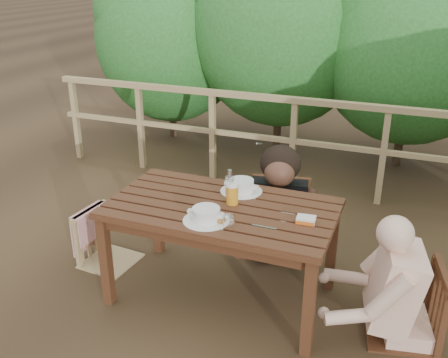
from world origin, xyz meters
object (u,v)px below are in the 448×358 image
(table, at_px, (221,252))
(chair_right, at_px, (410,272))
(butter_tub, at_px, (306,221))
(soup_near, at_px, (206,215))
(woman, at_px, (282,165))
(diner_right, at_px, (420,241))
(bottle, at_px, (230,188))
(chair_far, at_px, (280,190))
(chair_left, at_px, (107,217))
(beer_glass, at_px, (232,194))
(bread_roll, at_px, (217,219))
(tumbler, at_px, (228,222))
(soup_far, at_px, (241,186))

(table, height_order, chair_right, chair_right)
(table, distance_m, butter_tub, 0.70)
(soup_near, distance_m, butter_tub, 0.63)
(woman, bearing_deg, butter_tub, 102.95)
(diner_right, xyz_separation_m, bottle, (-1.24, 0.01, 0.15))
(chair_far, distance_m, woman, 0.21)
(chair_left, height_order, beer_glass, beer_glass)
(diner_right, xyz_separation_m, bread_roll, (-1.22, -0.27, 0.05))
(bread_roll, bearing_deg, soup_near, -168.98)
(chair_far, height_order, beer_glass, chair_far)
(table, relative_size, soup_near, 5.09)
(bread_roll, bearing_deg, chair_left, 164.09)
(soup_near, height_order, butter_tub, soup_near)
(chair_far, bearing_deg, chair_right, -48.68)
(chair_right, distance_m, woman, 1.38)
(chair_far, height_order, soup_near, chair_far)
(soup_near, xyz_separation_m, beer_glass, (0.07, 0.29, 0.03))
(bread_roll, height_order, bottle, bottle)
(chair_left, distance_m, tumbler, 1.24)
(chair_far, distance_m, soup_far, 0.65)
(woman, bearing_deg, chair_left, 22.62)
(woman, xyz_separation_m, soup_far, (-0.13, -0.60, 0.04))
(woman, bearing_deg, bottle, 69.00)
(soup_near, xyz_separation_m, butter_tub, (0.60, 0.21, -0.02))
(butter_tub, bearing_deg, diner_right, 1.12)
(chair_far, xyz_separation_m, chair_right, (1.07, -0.81, -0.04))
(chair_right, distance_m, bottle, 1.26)
(diner_right, distance_m, soup_far, 1.25)
(bread_roll, bearing_deg, beer_glass, 90.53)
(chair_far, xyz_separation_m, bottle, (-0.14, -0.80, 0.33))
(bottle, height_order, butter_tub, bottle)
(chair_right, height_order, soup_near, chair_right)
(chair_left, xyz_separation_m, butter_tub, (1.59, -0.11, 0.33))
(soup_far, xyz_separation_m, bottle, (-0.01, -0.22, 0.08))
(chair_left, height_order, tumbler, chair_left)
(bottle, bearing_deg, soup_far, 88.46)
(chair_far, relative_size, diner_right, 0.73)
(woman, height_order, soup_far, woman)
(woman, bearing_deg, diner_right, 131.41)
(table, distance_m, tumbler, 0.49)
(chair_far, height_order, tumbler, chair_far)
(chair_left, xyz_separation_m, soup_far, (1.05, 0.19, 0.35))
(diner_right, bearing_deg, bottle, 78.60)
(table, height_order, butter_tub, butter_tub)
(chair_left, relative_size, woman, 0.57)
(chair_far, bearing_deg, soup_far, -114.29)
(chair_right, height_order, beer_glass, chair_right)
(woman, bearing_deg, soup_far, 66.13)
(table, height_order, soup_far, soup_far)
(table, height_order, diner_right, diner_right)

